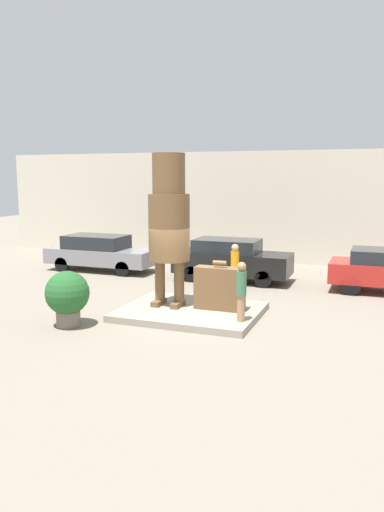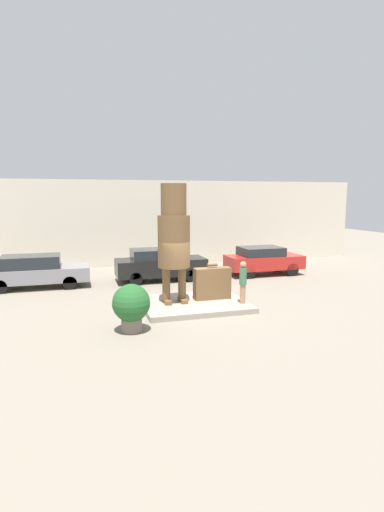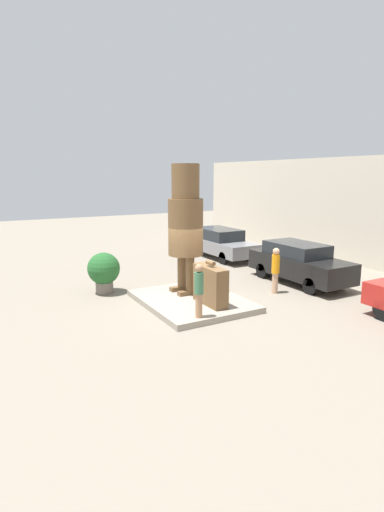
{
  "view_description": "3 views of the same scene",
  "coord_description": "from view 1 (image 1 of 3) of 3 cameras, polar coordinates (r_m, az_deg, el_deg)",
  "views": [
    {
      "loc": [
        4.99,
        -13.09,
        3.99
      ],
      "look_at": [
        0.13,
        -0.22,
        1.77
      ],
      "focal_mm": 35.0,
      "sensor_mm": 36.0,
      "label": 1
    },
    {
      "loc": [
        -4.26,
        -14.15,
        4.16
      ],
      "look_at": [
        -0.11,
        -0.13,
        1.98
      ],
      "focal_mm": 28.0,
      "sensor_mm": 36.0,
      "label": 2
    },
    {
      "loc": [
        11.22,
        -6.28,
        4.26
      ],
      "look_at": [
        -0.02,
        0.01,
        1.64
      ],
      "focal_mm": 28.0,
      "sensor_mm": 36.0,
      "label": 3
    }
  ],
  "objects": [
    {
      "name": "ground_plane",
      "position": [
        14.57,
        -0.16,
        -6.75
      ],
      "size": [
        60.0,
        60.0,
        0.0
      ],
      "primitive_type": "plane",
      "color": "gray"
    },
    {
      "name": "pedestal",
      "position": [
        14.54,
        -0.16,
        -6.39
      ],
      "size": [
        3.94,
        3.13,
        0.19
      ],
      "color": "gray",
      "rests_on": "ground_plane"
    },
    {
      "name": "tourist",
      "position": [
        13.13,
        5.65,
        -3.78
      ],
      "size": [
        0.27,
        0.27,
        1.59
      ],
      "color": "#A87A56",
      "rests_on": "pedestal"
    },
    {
      "name": "statue_figure",
      "position": [
        14.48,
        -2.65,
        4.38
      ],
      "size": [
        1.2,
        1.2,
        4.44
      ],
      "color": "brown",
      "rests_on": "pedestal"
    },
    {
      "name": "worker_hivis",
      "position": [
        17.26,
        4.92,
        -1.13
      ],
      "size": [
        0.29,
        0.29,
        1.68
      ],
      "color": "tan",
      "rests_on": "ground_plane"
    },
    {
      "name": "parked_car_black",
      "position": [
        19.12,
        4.51,
        -0.36
      ],
      "size": [
        4.42,
        1.7,
        1.6
      ],
      "color": "black",
      "rests_on": "ground_plane"
    },
    {
      "name": "planter_pot",
      "position": [
        13.69,
        -14.05,
        -4.38
      ],
      "size": [
        1.17,
        1.17,
        1.51
      ],
      "color": "#70665B",
      "rests_on": "ground_plane"
    },
    {
      "name": "building_backdrop",
      "position": [
        23.62,
        8.51,
        5.58
      ],
      "size": [
        28.0,
        0.6,
        5.12
      ],
      "color": "beige",
      "rests_on": "ground_plane"
    },
    {
      "name": "giant_suitcase",
      "position": [
        14.3,
        3.18,
        -3.7
      ],
      "size": [
        1.43,
        0.46,
        1.42
      ],
      "color": "brown",
      "rests_on": "pedestal"
    },
    {
      "name": "parked_car_grey",
      "position": [
        21.52,
        -10.48,
        0.44
      ],
      "size": [
        4.66,
        1.75,
        1.51
      ],
      "color": "gray",
      "rests_on": "ground_plane"
    }
  ]
}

